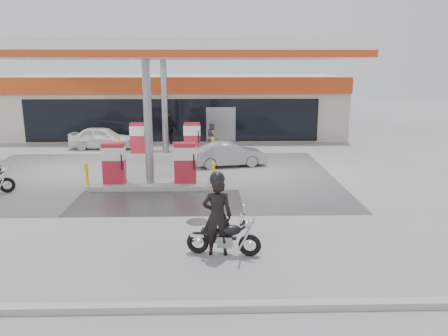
# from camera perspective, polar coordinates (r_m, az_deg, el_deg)

# --- Properties ---
(ground) EXTENTS (90.00, 90.00, 0.00)m
(ground) POSITION_cam_1_polar(r_m,az_deg,el_deg) (15.78, -10.54, -4.45)
(ground) COLOR gray
(ground) RESTS_ON ground
(wet_patch) EXTENTS (6.00, 3.00, 0.00)m
(wet_patch) POSITION_cam_1_polar(r_m,az_deg,el_deg) (15.70, -8.74, -4.46)
(wet_patch) COLOR #4C4C4F
(wet_patch) RESTS_ON ground
(drain_cover) EXTENTS (0.70, 0.70, 0.01)m
(drain_cover) POSITION_cam_1_polar(r_m,az_deg,el_deg) (13.70, -3.48, -7.03)
(drain_cover) COLOR #38383A
(drain_cover) RESTS_ON ground
(kerb) EXTENTS (28.00, 0.25, 0.15)m
(kerb) POSITION_cam_1_polar(r_m,az_deg,el_deg) (9.47, -17.32, -17.10)
(kerb) COLOR gray
(kerb) RESTS_ON ground
(store_building) EXTENTS (22.00, 8.22, 4.00)m
(store_building) POSITION_cam_1_polar(r_m,az_deg,el_deg) (30.98, -6.16, 8.25)
(store_building) COLOR beige
(store_building) RESTS_ON ground
(canopy) EXTENTS (16.00, 10.02, 5.51)m
(canopy) POSITION_cam_1_polar(r_m,az_deg,el_deg) (19.98, -8.96, 14.68)
(canopy) COLOR silver
(canopy) RESTS_ON ground
(pump_island_near) EXTENTS (5.14, 1.30, 1.78)m
(pump_island_near) POSITION_cam_1_polar(r_m,az_deg,el_deg) (17.49, -9.65, -0.22)
(pump_island_near) COLOR #9E9E99
(pump_island_near) RESTS_ON ground
(pump_island_far) EXTENTS (5.14, 1.30, 1.78)m
(pump_island_far) POSITION_cam_1_polar(r_m,az_deg,el_deg) (23.32, -7.62, 3.27)
(pump_island_far) COLOR #9E9E99
(pump_island_far) RESTS_ON ground
(main_motorcycle) EXTENTS (1.93, 0.76, 0.99)m
(main_motorcycle) POSITION_cam_1_polar(r_m,az_deg,el_deg) (11.30, 0.11, -9.20)
(main_motorcycle) COLOR black
(main_motorcycle) RESTS_ON ground
(biker_main) EXTENTS (0.76, 0.51, 2.06)m
(biker_main) POSITION_cam_1_polar(r_m,az_deg,el_deg) (11.11, -0.88, -6.33)
(biker_main) COLOR black
(biker_main) RESTS_ON ground
(sedan_white) EXTENTS (3.82, 1.71, 1.28)m
(sedan_white) POSITION_cam_1_polar(r_m,az_deg,el_deg) (26.15, -15.60, 3.84)
(sedan_white) COLOR silver
(sedan_white) RESTS_ON ground
(attendant) EXTENTS (0.66, 0.83, 1.65)m
(attendant) POSITION_cam_1_polar(r_m,az_deg,el_deg) (24.42, -1.48, 4.12)
(attendant) COLOR #5C5B60
(attendant) RESTS_ON ground
(hatchback_silver) EXTENTS (3.62, 1.87, 1.14)m
(hatchback_silver) POSITION_cam_1_polar(r_m,az_deg,el_deg) (20.87, 0.66, 1.79)
(hatchback_silver) COLOR gray
(hatchback_silver) RESTS_ON ground
(parked_car_left) EXTENTS (4.88, 3.42, 1.31)m
(parked_car_left) POSITION_cam_1_polar(r_m,az_deg,el_deg) (30.19, -16.87, 5.03)
(parked_car_left) COLOR #94959B
(parked_car_left) RESTS_ON ground
(parked_car_right) EXTENTS (4.78, 2.46, 1.29)m
(parked_car_right) POSITION_cam_1_polar(r_m,az_deg,el_deg) (29.23, 3.63, 5.30)
(parked_car_right) COLOR navy
(parked_car_right) RESTS_ON ground
(biker_walking) EXTENTS (1.04, 0.46, 1.76)m
(biker_walking) POSITION_cam_1_polar(r_m,az_deg,el_deg) (27.04, -7.27, 5.05)
(biker_walking) COLOR black
(biker_walking) RESTS_ON ground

